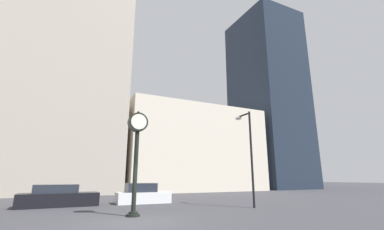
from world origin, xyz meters
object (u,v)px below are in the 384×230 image
(car_black, at_px, (58,197))
(car_white, at_px, (142,195))
(street_lamp_right, at_px, (247,142))
(street_clock, at_px, (137,143))

(car_black, relative_size, car_white, 1.24)
(car_black, distance_m, street_lamp_right, 12.79)
(car_white, height_order, street_lamp_right, street_lamp_right)
(car_black, xyz_separation_m, car_white, (5.51, -0.10, 0.01))
(car_black, relative_size, street_lamp_right, 0.78)
(street_lamp_right, bearing_deg, car_white, 133.87)
(car_black, height_order, car_white, car_white)
(street_clock, distance_m, car_white, 7.26)
(street_clock, xyz_separation_m, car_white, (2.16, 6.29, -2.93))
(car_white, bearing_deg, car_black, -179.62)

